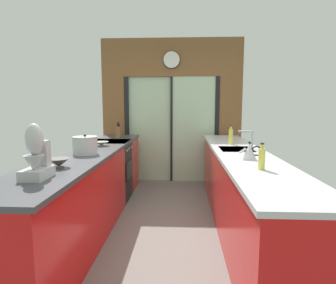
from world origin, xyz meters
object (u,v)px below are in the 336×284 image
at_px(stock_pot, 85,145).
at_px(soap_bottle_far, 231,136).
at_px(knife_block, 119,132).
at_px(kettle, 249,152).
at_px(oven_range, 111,170).
at_px(soap_bottle_near, 262,158).
at_px(mixing_bowl_far, 101,144).
at_px(mixing_bowl_near, 59,163).
at_px(stand_mixer, 36,158).

distance_m(stock_pot, soap_bottle_far, 1.99).
distance_m(knife_block, kettle, 2.63).
distance_m(kettle, soap_bottle_far, 1.13).
distance_m(oven_range, knife_block, 0.78).
height_order(soap_bottle_near, soap_bottle_far, soap_bottle_far).
relative_size(oven_range, soap_bottle_near, 3.96).
height_order(oven_range, knife_block, knife_block).
relative_size(knife_block, soap_bottle_far, 0.98).
relative_size(kettle, soap_bottle_near, 0.99).
distance_m(mixing_bowl_far, soap_bottle_near, 2.22).
height_order(mixing_bowl_near, stock_pot, stock_pot).
relative_size(stand_mixer, soap_bottle_near, 1.81).
distance_m(knife_block, soap_bottle_far, 1.96).
bearing_deg(kettle, stand_mixer, -154.52).
height_order(oven_range, mixing_bowl_far, mixing_bowl_far).
relative_size(oven_range, stand_mixer, 2.19).
xyz_separation_m(knife_block, stand_mixer, (0.00, -2.79, 0.07)).
xyz_separation_m(oven_range, stand_mixer, (0.02, -2.25, 0.63)).
height_order(mixing_bowl_far, stand_mixer, stand_mixer).
bearing_deg(soap_bottle_far, stock_pot, -153.35).
height_order(mixing_bowl_far, knife_block, knife_block).
relative_size(mixing_bowl_far, kettle, 0.86).
bearing_deg(oven_range, stock_pot, -89.10).
relative_size(oven_range, mixing_bowl_near, 4.62).
height_order(mixing_bowl_near, soap_bottle_far, soap_bottle_far).
bearing_deg(knife_block, oven_range, -91.95).
xyz_separation_m(oven_range, kettle, (1.80, -1.40, 0.55)).
bearing_deg(stand_mixer, stock_pot, 90.00).
bearing_deg(mixing_bowl_near, stock_pot, 90.00).
distance_m(mixing_bowl_far, knife_block, 1.07).
bearing_deg(soap_bottle_far, mixing_bowl_near, -138.16).
bearing_deg(kettle, soap_bottle_near, -90.25).
distance_m(mixing_bowl_far, soap_bottle_far, 1.80).
relative_size(stock_pot, soap_bottle_far, 1.05).
xyz_separation_m(stand_mixer, soap_bottle_far, (1.78, 1.97, -0.05)).
height_order(kettle, soap_bottle_near, soap_bottle_near).
height_order(oven_range, soap_bottle_far, soap_bottle_far).
height_order(stock_pot, soap_bottle_far, soap_bottle_far).
distance_m(oven_range, stand_mixer, 2.34).
relative_size(mixing_bowl_near, soap_bottle_near, 0.86).
distance_m(mixing_bowl_near, soap_bottle_near, 1.78).
distance_m(oven_range, soap_bottle_near, 2.64).
bearing_deg(kettle, soap_bottle_far, 90.10).
bearing_deg(mixing_bowl_far, oven_range, 91.99).
relative_size(mixing_bowl_far, soap_bottle_near, 0.86).
relative_size(kettle, soap_bottle_far, 0.86).
height_order(mixing_bowl_near, kettle, kettle).
xyz_separation_m(mixing_bowl_near, mixing_bowl_far, (0.00, 1.34, -0.01)).
bearing_deg(stand_mixer, oven_range, 90.47).
height_order(stock_pot, soap_bottle_near, soap_bottle_near).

